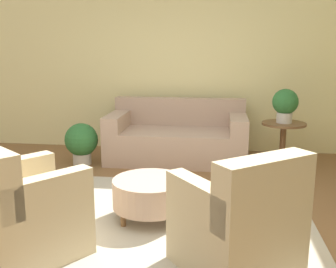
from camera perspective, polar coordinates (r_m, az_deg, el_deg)
ground_plane at (r=3.78m, az=-3.42°, el=-12.93°), size 16.00×16.00×0.00m
wall_back at (r=6.29m, az=1.44°, el=10.46°), size 9.67×0.12×2.80m
rug at (r=3.78m, az=-3.42°, el=-12.86°), size 3.15×2.52×0.01m
couch at (r=5.74m, az=1.35°, el=-0.64°), size 1.97×0.98×0.87m
armchair_left at (r=3.30m, az=-20.41°, el=-10.62°), size 1.04×1.04×0.92m
armchair_right at (r=2.95m, az=10.29°, el=-12.82°), size 1.04×1.04×0.92m
ottoman_table at (r=3.79m, az=-2.62°, el=-8.53°), size 0.72×0.72×0.39m
side_table at (r=5.61m, az=16.36°, el=-0.30°), size 0.59×0.59×0.62m
potted_plant_on_side_table at (r=5.54m, az=16.64°, el=4.23°), size 0.35×0.35×0.46m
potted_plant_floor at (r=5.63m, az=-12.45°, el=-1.07°), size 0.46×0.46×0.59m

